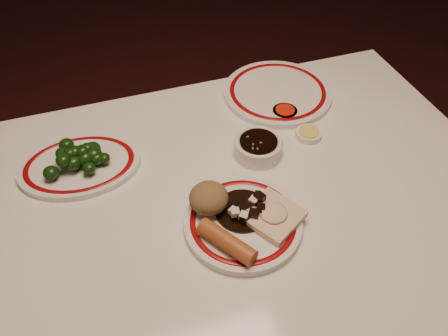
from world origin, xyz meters
TOP-DOWN VIEW (x-y plane):
  - dining_table at (0.00, 0.00)m, footprint 1.20×0.90m
  - main_plate at (-0.02, -0.05)m, footprint 0.28×0.28m
  - rice_mound at (-0.07, -0.00)m, footprint 0.08×0.08m
  - spring_roll at (-0.07, -0.10)m, footprint 0.09×0.12m
  - fried_wonton at (0.04, -0.07)m, footprint 0.14×0.14m
  - stirfry_heap at (-0.00, -0.04)m, footprint 0.11×0.11m
  - broccoli_plate at (-0.31, 0.22)m, footprint 0.29×0.26m
  - broccoli_pile at (-0.31, 0.21)m, footprint 0.15×0.12m
  - soy_bowl at (0.09, 0.13)m, footprint 0.11×0.11m
  - sweet_sour_dish at (0.21, 0.24)m, footprint 0.06×0.06m
  - mustard_dish at (0.23, 0.15)m, footprint 0.06×0.06m
  - far_plate at (0.22, 0.33)m, footprint 0.35×0.35m

SIDE VIEW (x-z plane):
  - dining_table at x=0.00m, z-range 0.28..1.03m
  - sweet_sour_dish at x=0.21m, z-range 0.75..0.77m
  - mustard_dish at x=0.23m, z-range 0.75..0.77m
  - broccoli_plate at x=-0.31m, z-range 0.75..0.77m
  - far_plate at x=0.22m, z-range 0.75..0.77m
  - main_plate at x=-0.02m, z-range 0.75..0.77m
  - soy_bowl at x=0.09m, z-range 0.75..0.79m
  - stirfry_heap at x=0.00m, z-range 0.76..0.79m
  - fried_wonton at x=0.04m, z-range 0.77..0.79m
  - spring_roll at x=-0.07m, z-range 0.77..0.80m
  - broccoli_pile at x=-0.31m, z-range 0.76..0.82m
  - rice_mound at x=-0.07m, z-range 0.77..0.83m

